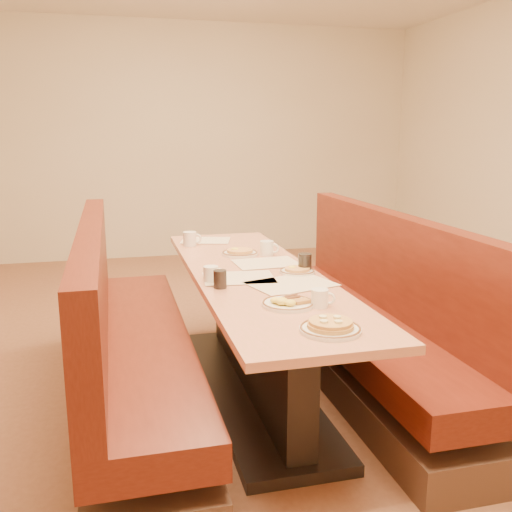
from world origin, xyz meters
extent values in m
plane|color=#9E6647|center=(0.00, 0.00, 0.00)|extent=(8.00, 8.00, 0.00)
cube|color=beige|center=(0.00, 4.00, 1.40)|extent=(6.00, 0.04, 2.80)
cube|color=black|center=(0.00, 0.00, 0.03)|extent=(0.55, 1.88, 0.06)
cube|color=black|center=(0.00, 0.00, 0.35)|extent=(0.15, 1.75, 0.71)
cube|color=#E38269|center=(0.00, 0.00, 0.73)|extent=(0.70, 2.50, 0.04)
cube|color=#4C3326|center=(-0.68, 0.00, 0.10)|extent=(0.55, 2.50, 0.20)
cube|color=#5F1D10|center=(-0.68, 0.00, 0.37)|extent=(0.55, 2.50, 0.16)
cube|color=#5F1D10|center=(-0.89, 0.00, 0.75)|extent=(0.12, 2.50, 0.60)
cube|color=#4C3326|center=(0.68, 0.00, 0.10)|extent=(0.55, 2.50, 0.20)
cube|color=#5F1D10|center=(0.68, 0.00, 0.37)|extent=(0.55, 2.50, 0.16)
cube|color=#5F1D10|center=(0.89, 0.00, 0.75)|extent=(0.12, 2.50, 0.60)
cube|color=beige|center=(-0.12, -0.11, 0.75)|extent=(0.41, 0.33, 0.00)
cube|color=beige|center=(0.12, -0.30, 0.75)|extent=(0.49, 0.42, 0.00)
cube|color=beige|center=(-0.12, 1.00, 0.75)|extent=(0.40, 0.34, 0.00)
cube|color=beige|center=(0.12, 0.20, 0.75)|extent=(0.39, 0.30, 0.00)
cylinder|color=white|center=(0.05, -1.02, 0.76)|extent=(0.25, 0.25, 0.02)
torus|color=brown|center=(0.05, -1.02, 0.77)|extent=(0.25, 0.25, 0.01)
cylinder|color=#D3944C|center=(0.05, -1.02, 0.78)|extent=(0.19, 0.19, 0.02)
cylinder|color=#D3944C|center=(0.05, -1.02, 0.79)|extent=(0.18, 0.18, 0.01)
cylinder|color=beige|center=(0.09, -1.00, 0.80)|extent=(0.03, 0.03, 0.01)
cylinder|color=beige|center=(0.04, -0.99, 0.80)|extent=(0.03, 0.03, 0.01)
cylinder|color=beige|center=(0.02, -1.04, 0.80)|extent=(0.03, 0.03, 0.01)
cylinder|color=beige|center=(0.07, -1.06, 0.80)|extent=(0.03, 0.03, 0.01)
cylinder|color=white|center=(-0.01, -0.65, 0.76)|extent=(0.25, 0.25, 0.02)
torus|color=brown|center=(-0.01, -0.65, 0.77)|extent=(0.24, 0.24, 0.01)
ellipsoid|color=#FFEE41|center=(-0.05, -0.67, 0.78)|extent=(0.06, 0.06, 0.03)
ellipsoid|color=#FFEE41|center=(-0.01, -0.70, 0.78)|extent=(0.05, 0.05, 0.03)
ellipsoid|color=#FFEE41|center=(-0.07, -0.64, 0.78)|extent=(0.05, 0.05, 0.03)
cylinder|color=brown|center=(0.02, -0.63, 0.78)|extent=(0.09, 0.05, 0.02)
cylinder|color=brown|center=(0.01, -0.60, 0.78)|extent=(0.09, 0.05, 0.02)
cube|color=#C38B3D|center=(0.05, -0.67, 0.77)|extent=(0.08, 0.07, 0.02)
cylinder|color=white|center=(0.23, -0.08, 0.76)|extent=(0.20, 0.20, 0.02)
torus|color=brown|center=(0.23, -0.08, 0.77)|extent=(0.20, 0.20, 0.01)
cylinder|color=#EAAC52|center=(0.23, -0.08, 0.77)|extent=(0.14, 0.14, 0.02)
ellipsoid|color=#FFEE41|center=(0.20, -0.06, 0.78)|extent=(0.04, 0.04, 0.02)
cylinder|color=white|center=(0.02, 0.47, 0.76)|extent=(0.24, 0.24, 0.02)
torus|color=brown|center=(0.02, 0.47, 0.77)|extent=(0.23, 0.23, 0.01)
cylinder|color=#EAAC52|center=(0.02, 0.47, 0.78)|extent=(0.17, 0.17, 0.02)
ellipsoid|color=#FFEE41|center=(-0.01, 0.49, 0.79)|extent=(0.05, 0.05, 0.02)
cylinder|color=white|center=(0.13, -0.70, 0.79)|extent=(0.08, 0.08, 0.08)
torus|color=white|center=(0.17, -0.72, 0.79)|extent=(0.06, 0.04, 0.06)
cylinder|color=black|center=(0.13, -0.70, 0.83)|extent=(0.07, 0.07, 0.01)
cylinder|color=white|center=(-0.28, -0.15, 0.79)|extent=(0.08, 0.08, 0.09)
torus|color=white|center=(-0.24, -0.14, 0.79)|extent=(0.06, 0.02, 0.06)
cylinder|color=black|center=(-0.28, -0.15, 0.83)|extent=(0.07, 0.07, 0.01)
cylinder|color=white|center=(0.18, 0.42, 0.80)|extent=(0.09, 0.09, 0.09)
torus|color=white|center=(0.23, 0.40, 0.80)|extent=(0.07, 0.04, 0.07)
cylinder|color=black|center=(0.18, 0.42, 0.84)|extent=(0.08, 0.08, 0.01)
cylinder|color=white|center=(-0.26, 0.85, 0.80)|extent=(0.09, 0.09, 0.10)
torus|color=white|center=(-0.21, 0.85, 0.80)|extent=(0.07, 0.02, 0.07)
cylinder|color=black|center=(-0.26, 0.85, 0.84)|extent=(0.08, 0.08, 0.01)
cylinder|color=black|center=(-0.25, -0.27, 0.80)|extent=(0.06, 0.06, 0.09)
cylinder|color=silver|center=(-0.25, -0.27, 0.80)|extent=(0.07, 0.07, 0.09)
cylinder|color=black|center=(0.28, -0.05, 0.80)|extent=(0.07, 0.07, 0.10)
cylinder|color=silver|center=(0.28, -0.05, 0.80)|extent=(0.08, 0.08, 0.11)
camera|label=1|loc=(-0.77, -3.05, 1.54)|focal=40.00mm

